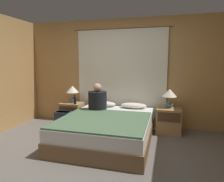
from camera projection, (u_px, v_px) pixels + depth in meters
ground_plane at (95, 157)px, 3.16m from camera, size 16.00×16.00×0.00m
wall_back at (121, 73)px, 4.76m from camera, size 4.80×0.06×2.50m
curtain_panel at (121, 78)px, 4.72m from camera, size 2.32×0.02×2.28m
bed at (108, 129)px, 3.81m from camera, size 1.61×2.05×0.47m
nightstand_left at (72, 114)px, 4.81m from camera, size 0.51×0.40×0.54m
nightstand_right at (169, 121)px, 4.22m from camera, size 0.51×0.40×0.54m
lamp_left at (73, 91)px, 4.80m from camera, size 0.30×0.30×0.40m
lamp_right at (169, 95)px, 4.21m from camera, size 0.30×0.30×0.40m
pillow_left at (103, 104)px, 4.67m from camera, size 0.59×0.28×0.12m
pillow_right at (133, 106)px, 4.48m from camera, size 0.59×0.28×0.12m
blanket_on_bed at (103, 120)px, 3.51m from camera, size 1.55×1.43×0.03m
person_left_in_bed at (98, 100)px, 4.29m from camera, size 0.40×0.40×0.58m
beer_bottle_on_left_stand at (75, 100)px, 4.62m from camera, size 0.06×0.06×0.23m
backpack_on_floor at (63, 120)px, 4.43m from camera, size 0.35×0.20×0.42m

